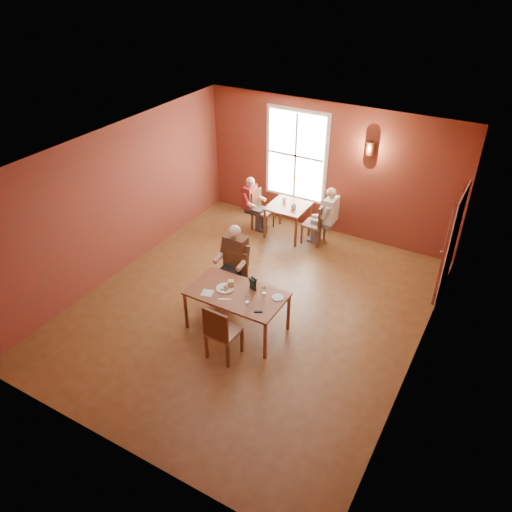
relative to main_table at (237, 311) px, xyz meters
The scene contains 29 objects.
ground 0.72m from the main_table, 97.33° to the left, with size 6.00×7.00×0.01m, color brown.
wall_back 4.25m from the main_table, 91.08° to the left, with size 6.00×0.04×3.00m, color brown.
wall_front 3.10m from the main_table, 91.54° to the right, with size 6.00×0.04×3.00m, color brown.
wall_left 3.33m from the main_table, 168.90° to the left, with size 0.04×7.00×3.00m, color brown.
wall_right 3.18m from the main_table, 11.68° to the left, with size 0.04×7.00×3.00m, color brown.
ceiling 2.68m from the main_table, 97.33° to the left, with size 6.00×7.00×0.04m, color white.
window 4.35m from the main_table, 102.22° to the left, with size 1.36×0.10×1.96m, color white.
door 4.13m from the main_table, 45.41° to the left, with size 0.12×1.04×2.10m, color maroon.
wall_sconce 4.47m from the main_table, 78.39° to the left, with size 0.16×0.16×0.28m, color brown.
main_table is the anchor object (origin of this frame).
chair_diner_main 0.83m from the main_table, 127.57° to the left, with size 0.44×0.44×0.98m, color #51301B, non-canonical shape.
diner_main 0.86m from the main_table, 128.88° to the left, with size 0.57×0.57×1.42m, color black, non-canonical shape.
chair_empty 0.71m from the main_table, 76.46° to the right, with size 0.46×0.46×1.05m, color brown, non-canonical shape.
plate_food 0.47m from the main_table, behind, with size 0.31×0.31×0.04m, color silver.
sandwich 0.49m from the main_table, 154.05° to the left, with size 0.10×0.10×0.12m, color tan.
goblet_a 0.68m from the main_table, 16.62° to the left, with size 0.08×0.08×0.20m, color white, non-canonical shape.
goblet_c 0.64m from the main_table, 32.27° to the right, with size 0.09×0.09×0.21m, color silver, non-canonical shape.
menu_stand 0.58m from the main_table, 49.74° to the left, with size 0.14×0.07×0.23m, color black.
knife 0.47m from the main_table, 108.60° to the right, with size 0.23×0.02×0.00m, color silver.
napkin 0.63m from the main_table, 150.01° to the right, with size 0.19×0.19×0.01m, color white.
side_plate 0.81m from the main_table, 18.34° to the left, with size 0.21×0.21×0.02m, color silver.
sunglasses 0.75m from the main_table, 25.10° to the right, with size 0.14×0.04×0.02m, color black.
second_table 3.48m from the main_table, 101.81° to the left, with size 0.87×0.87×0.76m, color brown, non-canonical shape.
chair_diner_white 3.41m from the main_table, 91.05° to the left, with size 0.43×0.43×0.98m, color #5D2D13, non-canonical shape.
diner_white 3.42m from the main_table, 90.55° to the left, with size 0.53×0.53×1.33m, color white, non-canonical shape.
chair_diner_maroon 3.67m from the main_table, 111.80° to the left, with size 0.42×0.42×0.95m, color brown, non-canonical shape.
diner_maroon 3.69m from the main_table, 112.23° to the left, with size 0.49×0.49×1.23m, color #5B1819, non-canonical shape.
cup_a 3.37m from the main_table, 99.17° to the left, with size 0.12×0.12×0.10m, color silver.
cup_b 3.63m from the main_table, 103.82° to the left, with size 0.11×0.11×0.10m, color white.
Camera 1 is at (3.72, -6.36, 5.87)m, focal length 35.00 mm.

